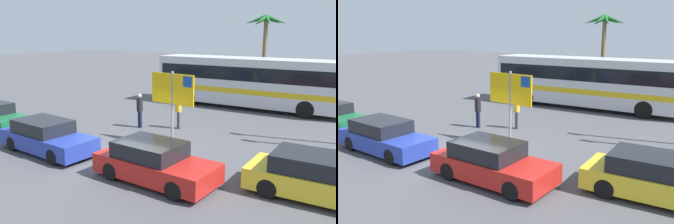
# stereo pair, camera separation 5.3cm
# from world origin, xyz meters

# --- Properties ---
(ground) EXTENTS (120.00, 120.00, 0.00)m
(ground) POSITION_xyz_m (0.00, 0.00, 0.00)
(ground) COLOR #4C4C51
(bus_front_coach) EXTENTS (12.07, 2.55, 3.17)m
(bus_front_coach) POSITION_xyz_m (0.78, 11.49, 1.78)
(bus_front_coach) COLOR silver
(bus_front_coach) RESTS_ON ground
(ferry_sign) EXTENTS (2.19, 0.30, 3.20)m
(ferry_sign) POSITION_xyz_m (0.79, 2.18, 2.33)
(ferry_sign) COLOR gray
(ferry_sign) RESTS_ON ground
(car_yellow) EXTENTS (4.15, 1.79, 1.32)m
(car_yellow) POSITION_xyz_m (7.05, 0.04, 0.64)
(car_yellow) COLOR yellow
(car_yellow) RESTS_ON ground
(car_blue) EXTENTS (4.50, 2.05, 1.32)m
(car_blue) POSITION_xyz_m (-3.05, -1.39, 0.64)
(car_blue) COLOR #23389E
(car_blue) RESTS_ON ground
(car_red) EXTENTS (4.22, 2.01, 1.32)m
(car_red) POSITION_xyz_m (2.31, -1.48, 0.64)
(car_red) COLOR red
(car_red) RESTS_ON ground
(pedestrian_by_bus) EXTENTS (0.32, 0.32, 1.80)m
(pedestrian_by_bus) POSITION_xyz_m (-0.40, 4.62, 1.07)
(pedestrian_by_bus) COLOR #2D2D33
(pedestrian_by_bus) RESTS_ON ground
(pedestrian_near_sign) EXTENTS (0.32, 0.32, 1.75)m
(pedestrian_near_sign) POSITION_xyz_m (-2.17, 3.76, 1.04)
(pedestrian_near_sign) COLOR #1E2347
(pedestrian_near_sign) RESTS_ON ground
(palm_tree_seaside) EXTENTS (3.24, 3.25, 6.10)m
(palm_tree_seaside) POSITION_xyz_m (-0.62, 18.49, 5.05)
(palm_tree_seaside) COLOR brown
(palm_tree_seaside) RESTS_ON ground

